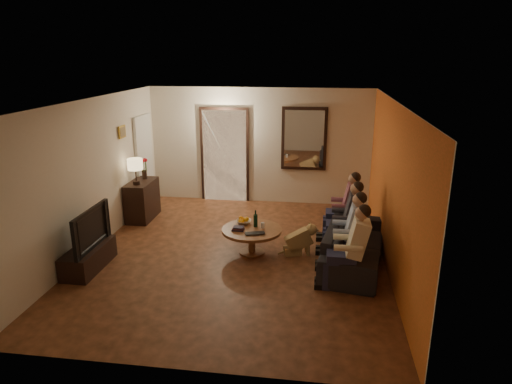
# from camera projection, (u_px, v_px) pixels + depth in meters

# --- Properties ---
(floor) EXTENTS (5.00, 6.00, 0.01)m
(floor) POSITION_uv_depth(u_px,v_px,m) (236.00, 255.00, 7.83)
(floor) COLOR #3A200F
(floor) RESTS_ON ground
(ceiling) EXTENTS (5.00, 6.00, 0.01)m
(ceiling) POSITION_uv_depth(u_px,v_px,m) (234.00, 101.00, 7.06)
(ceiling) COLOR white
(ceiling) RESTS_ON back_wall
(back_wall) EXTENTS (5.00, 0.02, 2.60)m
(back_wall) POSITION_uv_depth(u_px,v_px,m) (259.00, 146.00, 10.29)
(back_wall) COLOR beige
(back_wall) RESTS_ON floor
(front_wall) EXTENTS (5.00, 0.02, 2.60)m
(front_wall) POSITION_uv_depth(u_px,v_px,m) (181.00, 262.00, 4.61)
(front_wall) COLOR beige
(front_wall) RESTS_ON floor
(left_wall) EXTENTS (0.02, 6.00, 2.60)m
(left_wall) POSITION_uv_depth(u_px,v_px,m) (91.00, 176.00, 7.78)
(left_wall) COLOR beige
(left_wall) RESTS_ON floor
(right_wall) EXTENTS (0.02, 6.00, 2.60)m
(right_wall) POSITION_uv_depth(u_px,v_px,m) (393.00, 188.00, 7.11)
(right_wall) COLOR beige
(right_wall) RESTS_ON floor
(orange_accent) EXTENTS (0.01, 6.00, 2.60)m
(orange_accent) POSITION_uv_depth(u_px,v_px,m) (392.00, 188.00, 7.12)
(orange_accent) COLOR #C16820
(orange_accent) RESTS_ON right_wall
(kitchen_doorway) EXTENTS (1.00, 0.06, 2.10)m
(kitchen_doorway) POSITION_uv_depth(u_px,v_px,m) (225.00, 156.00, 10.45)
(kitchen_doorway) COLOR #FFE0A5
(kitchen_doorway) RESTS_ON floor
(door_trim) EXTENTS (1.12, 0.04, 2.22)m
(door_trim) POSITION_uv_depth(u_px,v_px,m) (225.00, 156.00, 10.44)
(door_trim) COLOR black
(door_trim) RESTS_ON floor
(fridge_glimpse) EXTENTS (0.45, 0.03, 1.70)m
(fridge_glimpse) POSITION_uv_depth(u_px,v_px,m) (236.00, 163.00, 10.46)
(fridge_glimpse) COLOR silver
(fridge_glimpse) RESTS_ON floor
(mirror_frame) EXTENTS (1.00, 0.05, 1.40)m
(mirror_frame) POSITION_uv_depth(u_px,v_px,m) (304.00, 139.00, 10.06)
(mirror_frame) COLOR black
(mirror_frame) RESTS_ON back_wall
(mirror_glass) EXTENTS (0.86, 0.02, 1.26)m
(mirror_glass) POSITION_uv_depth(u_px,v_px,m) (304.00, 139.00, 10.03)
(mirror_glass) COLOR white
(mirror_glass) RESTS_ON back_wall
(white_door) EXTENTS (0.06, 0.85, 2.04)m
(white_door) POSITION_uv_depth(u_px,v_px,m) (145.00, 162.00, 10.03)
(white_door) COLOR white
(white_door) RESTS_ON floor
(framed_art) EXTENTS (0.03, 0.28, 0.24)m
(framed_art) POSITION_uv_depth(u_px,v_px,m) (122.00, 132.00, 8.84)
(framed_art) COLOR #B28C33
(framed_art) RESTS_ON left_wall
(art_canvas) EXTENTS (0.01, 0.22, 0.18)m
(art_canvas) POSITION_uv_depth(u_px,v_px,m) (123.00, 132.00, 8.84)
(art_canvas) COLOR brown
(art_canvas) RESTS_ON left_wall
(dresser) EXTENTS (0.45, 0.90, 0.80)m
(dresser) POSITION_uv_depth(u_px,v_px,m) (142.00, 200.00, 9.43)
(dresser) COLOR black
(dresser) RESTS_ON floor
(table_lamp) EXTENTS (0.30, 0.30, 0.54)m
(table_lamp) POSITION_uv_depth(u_px,v_px,m) (136.00, 172.00, 9.03)
(table_lamp) COLOR beige
(table_lamp) RESTS_ON dresser
(flower_vase) EXTENTS (0.14, 0.14, 0.44)m
(flower_vase) POSITION_uv_depth(u_px,v_px,m) (144.00, 169.00, 9.46)
(flower_vase) COLOR red
(flower_vase) RESTS_ON dresser
(tv_stand) EXTENTS (0.45, 1.10, 0.37)m
(tv_stand) POSITION_uv_depth(u_px,v_px,m) (89.00, 258.00, 7.29)
(tv_stand) COLOR black
(tv_stand) RESTS_ON floor
(tv) EXTENTS (1.11, 0.15, 0.64)m
(tv) POSITION_uv_depth(u_px,v_px,m) (85.00, 228.00, 7.14)
(tv) COLOR black
(tv) RESTS_ON tv_stand
(sofa) EXTENTS (2.32, 1.23, 0.65)m
(sofa) POSITION_uv_depth(u_px,v_px,m) (355.00, 244.00, 7.47)
(sofa) COLOR black
(sofa) RESTS_ON floor
(person_a) EXTENTS (0.60, 0.40, 1.20)m
(person_a) POSITION_uv_depth(u_px,v_px,m) (353.00, 251.00, 6.55)
(person_a) COLOR tan
(person_a) RESTS_ON sofa
(person_b) EXTENTS (0.60, 0.40, 1.20)m
(person_b) POSITION_uv_depth(u_px,v_px,m) (350.00, 235.00, 7.12)
(person_b) COLOR tan
(person_b) RESTS_ON sofa
(person_c) EXTENTS (0.60, 0.40, 1.20)m
(person_c) POSITION_uv_depth(u_px,v_px,m) (348.00, 221.00, 7.69)
(person_c) COLOR tan
(person_c) RESTS_ON sofa
(person_d) EXTENTS (0.60, 0.40, 1.20)m
(person_d) POSITION_uv_depth(u_px,v_px,m) (347.00, 210.00, 8.26)
(person_d) COLOR tan
(person_d) RESTS_ON sofa
(dog) EXTENTS (0.60, 0.39, 0.56)m
(dog) POSITION_uv_depth(u_px,v_px,m) (299.00, 239.00, 7.78)
(dog) COLOR #A5874C
(dog) RESTS_ON floor
(coffee_table) EXTENTS (1.17, 1.17, 0.45)m
(coffee_table) POSITION_uv_depth(u_px,v_px,m) (252.00, 241.00, 7.84)
(coffee_table) COLOR brown
(coffee_table) RESTS_ON floor
(bowl) EXTENTS (0.26, 0.26, 0.06)m
(bowl) POSITION_uv_depth(u_px,v_px,m) (244.00, 222.00, 7.99)
(bowl) COLOR white
(bowl) RESTS_ON coffee_table
(oranges) EXTENTS (0.20, 0.20, 0.08)m
(oranges) POSITION_uv_depth(u_px,v_px,m) (243.00, 218.00, 7.97)
(oranges) COLOR #FFA015
(oranges) RESTS_ON bowl
(wine_bottle) EXTENTS (0.07, 0.07, 0.31)m
(wine_bottle) POSITION_uv_depth(u_px,v_px,m) (256.00, 218.00, 7.81)
(wine_bottle) COLOR black
(wine_bottle) RESTS_ON coffee_table
(wine_glass) EXTENTS (0.06, 0.06, 0.10)m
(wine_glass) POSITION_uv_depth(u_px,v_px,m) (263.00, 225.00, 7.78)
(wine_glass) COLOR silver
(wine_glass) RESTS_ON coffee_table
(book_stack) EXTENTS (0.20, 0.15, 0.07)m
(book_stack) POSITION_uv_depth(u_px,v_px,m) (238.00, 228.00, 7.69)
(book_stack) COLOR black
(book_stack) RESTS_ON coffee_table
(laptop) EXTENTS (0.38, 0.30, 0.03)m
(laptop) POSITION_uv_depth(u_px,v_px,m) (255.00, 235.00, 7.49)
(laptop) COLOR black
(laptop) RESTS_ON coffee_table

